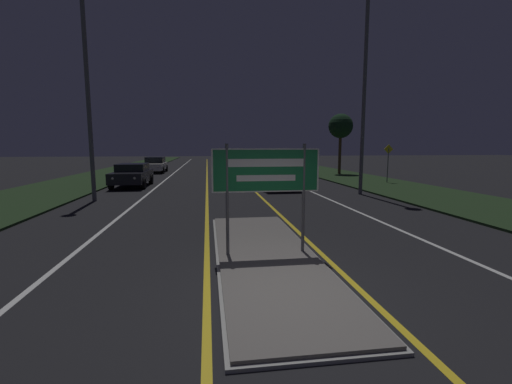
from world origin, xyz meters
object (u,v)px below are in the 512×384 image
streetlight_left_near (86,71)px  warning_sign (388,160)px  car_receding_0 (277,175)px  car_approaching_0 (132,174)px  highway_sign (266,175)px  car_receding_1 (284,165)px  streetlight_right_near (367,34)px  car_approaching_1 (155,164)px

streetlight_left_near → warning_sign: size_ratio=3.64×
car_receding_0 → car_approaching_0: size_ratio=0.96×
highway_sign → warning_sign: (10.20, 13.41, -0.24)m
warning_sign → car_approaching_0: bearing=177.9°
car_receding_0 → warning_sign: size_ratio=1.70×
car_receding_1 → warning_sign: size_ratio=1.96×
streetlight_left_near → streetlight_right_near: bearing=1.8°
streetlight_left_near → car_receding_0: streetlight_left_near is taller
streetlight_left_near → car_approaching_1: bearing=89.3°
car_receding_1 → streetlight_left_near: bearing=-128.7°
car_receding_0 → streetlight_right_near: bearing=-38.1°
streetlight_right_near → car_receding_1: bearing=92.5°
streetlight_left_near → car_receding_0: size_ratio=2.14×
highway_sign → car_receding_0: size_ratio=0.57×
streetlight_left_near → warning_sign: bearing=16.4°
streetlight_left_near → car_approaching_0: 7.23m
car_approaching_0 → car_receding_0: bearing=-14.4°
streetlight_left_near → car_approaching_0: size_ratio=2.06×
highway_sign → car_approaching_1: (-5.93, 25.14, -1.03)m
car_approaching_1 → highway_sign: bearing=-76.7°
highway_sign → car_receding_1: bearing=76.3°
car_approaching_1 → warning_sign: 19.96m
car_approaching_1 → warning_sign: bearing=-36.0°
car_receding_1 → car_approaching_0: size_ratio=1.11×
car_receding_0 → car_approaching_1: (-8.60, 13.27, -0.05)m
streetlight_right_near → warning_sign: 8.48m
car_approaching_0 → car_approaching_1: bearing=91.5°
warning_sign → car_receding_0: bearing=-168.4°
car_approaching_0 → streetlight_left_near: bearing=-95.3°
car_approaching_0 → warning_sign: size_ratio=1.76×
car_approaching_0 → car_receding_1: bearing=39.6°
car_approaching_1 → car_receding_1: bearing=-8.5°
streetlight_left_near → warning_sign: (16.34, 4.81, -3.97)m
streetlight_right_near → car_approaching_0: (-11.98, 5.00, -6.92)m
highway_sign → streetlight_left_near: 11.21m
highway_sign → car_receding_0: 12.20m
car_approaching_1 → car_receding_0: bearing=-57.1°
streetlight_left_near → car_receding_0: bearing=20.3°
car_receding_1 → warning_sign: 10.97m
car_approaching_0 → car_approaching_1: size_ratio=1.00×
car_receding_1 → warning_sign: bearing=-65.7°
streetlight_right_near → car_approaching_1: size_ratio=2.66×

